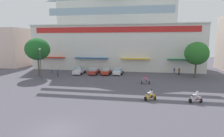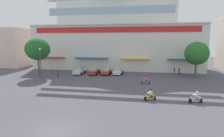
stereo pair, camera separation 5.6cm
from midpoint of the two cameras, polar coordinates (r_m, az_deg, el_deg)
The scene contains 18 objects.
ground_plane at distance 27.49m, azimuth -5.36°, elevation -6.84°, with size 128.00×128.00×0.00m, color #514E59.
colonial_building at distance 50.32m, azimuth 1.61°, elevation 11.40°, with size 43.35×19.78×21.76m.
flank_building_left at distance 60.19m, azimuth -29.64°, elevation 5.90°, with size 8.83×9.31×11.05m.
plaza_tree_0 at distance 39.98m, azimuth -22.97°, elevation 5.78°, with size 4.99×5.10×8.05m.
plaza_tree_1 at distance 39.61m, azimuth 25.65°, elevation 4.42°, with size 4.69×4.76×7.29m.
parked_car_0 at distance 40.74m, azimuth -10.58°, elevation -0.66°, with size 2.30×4.43×1.60m.
parked_car_1 at distance 40.07m, azimuth -5.86°, elevation -0.81°, with size 2.26×4.35×1.42m.
parked_car_2 at distance 39.64m, azimuth -1.99°, elevation -0.92°, with size 2.38×4.22×1.35m.
parked_car_3 at distance 39.57m, azimuth 1.90°, elevation -0.89°, with size 2.37×4.26×1.43m.
scooter_rider_1 at distance 22.99m, azimuth 12.26°, elevation -8.60°, with size 1.52×1.09×1.49m.
scooter_rider_2 at distance 31.38m, azimuth 10.81°, elevation -3.84°, with size 1.50×0.66×1.47m.
scooter_rider_4 at distance 23.88m, azimuth 25.48°, elevation -8.60°, with size 1.57×0.88×1.50m.
pedestrian_0 at distance 43.82m, azimuth -10.17°, elevation 0.18°, with size 0.53×0.53×1.63m.
pedestrian_1 at distance 43.28m, azimuth -18.99°, elevation -0.24°, with size 0.53×0.53×1.66m.
pedestrian_2 at distance 41.26m, azimuth 20.86°, elevation -0.72°, with size 0.44×0.44×1.72m.
pedestrian_3 at distance 38.81m, azimuth -17.19°, elevation -1.15°, with size 0.39×0.39×1.67m.
pedestrian_4 at distance 41.89m, azimuth 19.45°, elevation -0.61°, with size 0.44×0.44×1.60m.
streetlamp_near at distance 36.98m, azimuth -22.18°, elevation 2.20°, with size 0.40×0.40×6.00m.
Camera 1 is at (6.77, -12.59, 7.41)m, focal length 28.27 mm.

